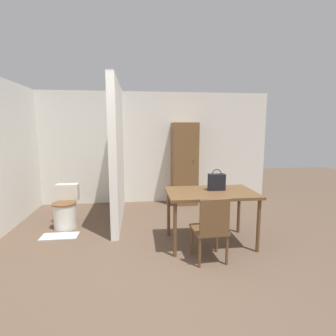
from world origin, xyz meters
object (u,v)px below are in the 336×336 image
Objects in this scene: toilet at (66,210)px; wooden_chair at (211,228)px; handbag at (217,182)px; dining_table at (211,197)px; wooden_cabinet at (184,164)px.

wooden_chair is at bearing -34.46° from toilet.
toilet is at bearing 160.43° from handbag.
toilet is (-2.29, 0.93, -0.40)m from dining_table.
handbag is (0.25, 0.62, 0.46)m from wooden_chair.
toilet is 2.65m from wooden_cabinet.
handbag is at bearing 36.76° from dining_table.
wooden_cabinet is at bearing 83.30° from wooden_chair.
toilet is 0.39× the size of wooden_cabinet.
toilet is at bearing -152.64° from wooden_cabinet.
dining_table is 0.24m from handbag.
handbag reaches higher than wooden_chair.
wooden_cabinet is (-0.11, 2.04, -0.00)m from handbag.
dining_table is 0.70× the size of wooden_cabinet.
dining_table is at bearing -143.24° from handbag.
dining_table is 1.78× the size of toilet.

